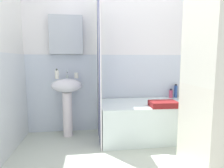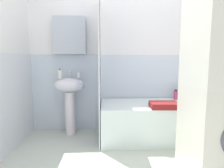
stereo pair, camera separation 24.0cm
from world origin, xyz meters
TOP-DOWN VIEW (x-y plane):
  - wall_back_tiled at (-0.06, 1.26)m, footprint 3.60×0.18m
  - sink at (-0.91, 1.03)m, footprint 0.44×0.34m
  - faucet at (-0.91, 1.11)m, footprint 0.03×0.12m
  - soap_dispenser at (-1.05, 1.03)m, footprint 0.06×0.06m
  - toothbrush_cup at (-0.78, 1.10)m, footprint 0.06×0.06m
  - bathtub at (0.28, 0.85)m, footprint 1.45×0.75m
  - shower_curtain at (-0.46, 0.85)m, footprint 0.01×0.75m
  - body_wash_bottle at (0.91, 1.15)m, footprint 0.05×0.05m
  - conditioner_bottle at (0.81, 1.16)m, footprint 0.05×0.05m
  - shampoo_bottle at (0.72, 1.12)m, footprint 0.06×0.06m
  - towel_folded at (0.36, 0.58)m, footprint 0.36×0.26m
  - washer_dryer_stack at (0.70, -0.05)m, footprint 0.60×0.60m

SIDE VIEW (x-z plane):
  - bathtub at x=0.28m, z-range 0.00..0.51m
  - towel_folded at x=0.36m, z-range 0.51..0.58m
  - shampoo_bottle at x=0.72m, z-range 0.50..0.65m
  - body_wash_bottle at x=0.91m, z-range 0.50..0.67m
  - conditioner_bottle at x=0.81m, z-range 0.50..0.72m
  - sink at x=-0.91m, z-range 0.20..1.05m
  - washer_dryer_stack at x=0.70m, z-range 0.00..1.74m
  - toothbrush_cup at x=-0.78m, z-range 0.85..0.93m
  - faucet at x=-0.91m, z-range 0.85..0.98m
  - soap_dispenser at x=-1.05m, z-range 0.84..0.99m
  - shower_curtain at x=-0.46m, z-range 0.00..2.00m
  - wall_back_tiled at x=-0.06m, z-range -0.06..2.34m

